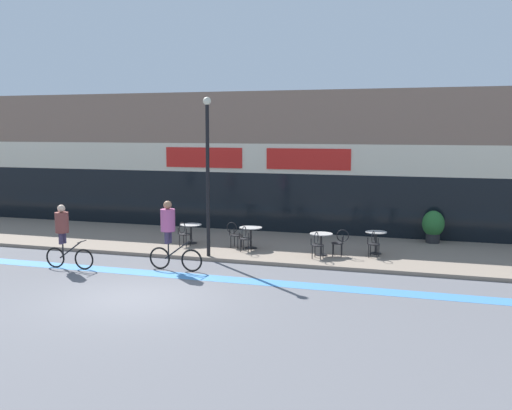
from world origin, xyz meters
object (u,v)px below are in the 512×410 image
object	(u,v)px
bistro_table_1	(251,233)
cafe_chair_3_near	(374,242)
cafe_chair_1_near	(245,237)
cafe_chair_2_side	(340,241)
cafe_chair_1_side	(234,233)
cyclist_0	(64,232)
cyclist_1	(170,230)
planter_pot	(433,226)
cafe_chair_0_near	(184,232)
bistro_table_0	(191,230)
cafe_chair_2_near	(317,243)
lamp_post	(208,165)
bistro_table_3	(376,238)
bistro_table_2	(321,239)

from	to	relation	value
bistro_table_1	cafe_chair_3_near	distance (m)	4.32
cafe_chair_1_near	cafe_chair_2_side	size ratio (longest dim) A/B	1.00
bistro_table_1	cafe_chair_1_near	bearing A→B (deg)	-90.28
cafe_chair_1_side	cafe_chair_1_near	bearing A→B (deg)	-38.07
cyclist_0	cyclist_1	size ratio (longest dim) A/B	0.93
planter_pot	cafe_chair_0_near	bearing A→B (deg)	-157.98
bistro_table_0	cafe_chair_2_near	bearing A→B (deg)	-13.61
bistro_table_1	cafe_chair_1_near	size ratio (longest dim) A/B	0.89
bistro_table_0	planter_pot	xyz separation A→B (m)	(8.50, 2.82, 0.13)
planter_pot	lamp_post	bearing A→B (deg)	-146.54
cafe_chair_0_near	cafe_chair_1_near	size ratio (longest dim) A/B	1.00
cafe_chair_2_near	lamp_post	distance (m)	4.37
cafe_chair_2_near	cyclist_0	size ratio (longest dim) A/B	0.45
cafe_chair_1_side	cyclist_0	xyz separation A→B (m)	(-4.10, -4.19, 0.52)
bistro_table_0	cyclist_1	size ratio (longest dim) A/B	0.37
planter_pot	bistro_table_1	bearing A→B (deg)	-153.69
cafe_chair_3_near	lamp_post	xyz separation A→B (m)	(-5.25, -1.40, 2.49)
cafe_chair_1_side	planter_pot	bearing A→B (deg)	31.65
cafe_chair_3_near	cyclist_0	distance (m)	9.87
bistro_table_0	cyclist_1	world-z (taller)	cyclist_1
cafe_chair_1_near	cafe_chair_2_side	world-z (taller)	same
cafe_chair_1_side	cyclist_0	distance (m)	5.88
bistro_table_0	cyclist_1	distance (m)	3.75
planter_pot	cyclist_1	world-z (taller)	cyclist_1
bistro_table_3	cafe_chair_2_near	size ratio (longest dim) A/B	0.84
cafe_chair_1_side	cafe_chair_2_side	distance (m)	3.87
cafe_chair_2_near	planter_pot	distance (m)	5.35
bistro_table_0	bistro_table_3	xyz separation A→B (m)	(6.70, 0.18, 0.03)
cafe_chair_3_near	planter_pot	xyz separation A→B (m)	(1.81, 3.26, 0.13)
bistro_table_0	cafe_chair_1_near	distance (m)	2.52
bistro_table_2	cafe_chair_1_side	bearing A→B (deg)	173.27
cafe_chair_2_side	cafe_chair_3_near	distance (m)	1.10
planter_pot	cafe_chair_1_side	bearing A→B (deg)	-155.90
bistro_table_1	cafe_chair_0_near	bearing A→B (deg)	-170.13
cafe_chair_2_near	bistro_table_1	bearing A→B (deg)	75.70
bistro_table_1	cyclist_0	world-z (taller)	cyclist_0
bistro_table_1	bistro_table_2	world-z (taller)	bistro_table_1
cafe_chair_0_near	cyclist_0	distance (m)	4.45
cafe_chair_2_side	cafe_chair_3_near	size ratio (longest dim) A/B	1.00
bistro_table_1	planter_pot	size ratio (longest dim) A/B	0.67
cafe_chair_1_near	planter_pot	bearing A→B (deg)	-56.85
bistro_table_2	cafe_chair_1_near	size ratio (longest dim) A/B	0.85
bistro_table_1	cafe_chair_2_near	distance (m)	2.77
bistro_table_0	planter_pot	size ratio (longest dim) A/B	0.66
bistro_table_3	cafe_chair_2_near	bearing A→B (deg)	-141.40
cafe_chair_0_near	bistro_table_3	bearing A→B (deg)	-75.28
cafe_chair_2_near	cafe_chair_2_side	size ratio (longest dim) A/B	1.00
cyclist_0	cafe_chair_0_near	bearing A→B (deg)	55.99
cafe_chair_0_near	lamp_post	bearing A→B (deg)	-122.22
bistro_table_2	cafe_chair_1_side	distance (m)	3.24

